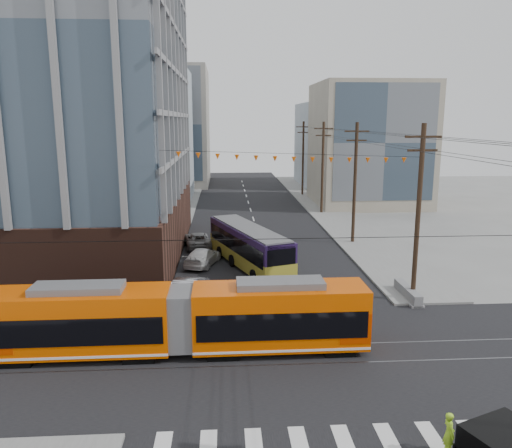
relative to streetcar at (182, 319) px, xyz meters
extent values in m
plane|color=slate|center=(5.46, -4.55, -1.73)|extent=(160.00, 160.00, 0.00)
cube|color=#8C99A5|center=(-11.54, 47.45, 7.27)|extent=(18.00, 16.00, 18.00)
cube|color=gray|center=(21.46, 43.45, 6.27)|extent=(14.00, 14.00, 16.00)
cube|color=gray|center=(-8.54, 67.45, 8.27)|extent=(16.00, 18.00, 20.00)
cube|color=#8C99A5|center=(23.46, 63.45, 5.27)|extent=(16.00, 16.00, 14.00)
cylinder|color=black|center=(13.96, 51.45, 3.77)|extent=(0.30, 0.30, 11.00)
imported|color=#A4A6AD|center=(-0.22, 7.54, -1.02)|extent=(2.68, 4.59, 1.43)
imported|color=silver|center=(0.37, 15.07, -1.06)|extent=(3.15, 5.00, 1.35)
imported|color=gray|center=(-0.32, 20.96, -1.08)|extent=(2.89, 5.01, 1.31)
imported|color=#A7E726|center=(9.64, -8.16, -0.97)|extent=(0.39, 0.57, 1.53)
cube|color=gray|center=(13.76, 6.78, -1.37)|extent=(0.83, 3.68, 0.74)
camera|label=1|loc=(2.13, -22.79, 9.43)|focal=35.00mm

